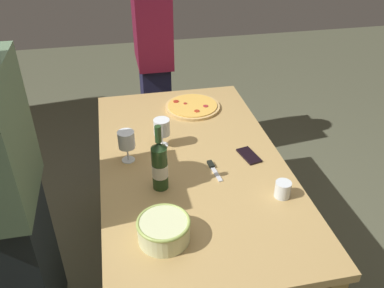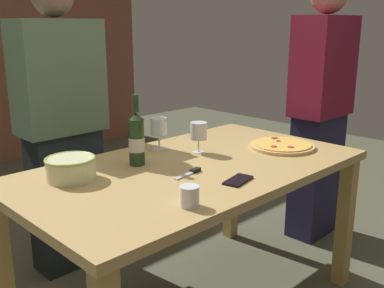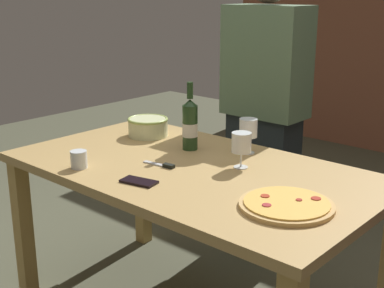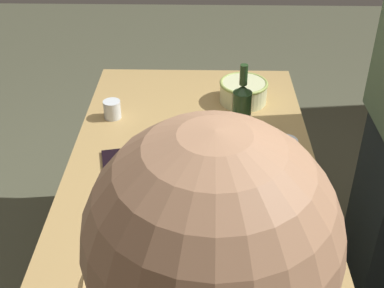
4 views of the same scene
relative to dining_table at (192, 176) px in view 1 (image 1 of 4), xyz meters
name	(u,v)px [view 1 (image 1 of 4)]	position (x,y,z in m)	size (l,w,h in m)	color
ground_plane	(192,263)	(0.00, 0.00, -0.66)	(8.00, 8.00, 0.00)	#53543F
dining_table	(192,176)	(0.00, 0.00, 0.00)	(1.60, 0.90, 0.75)	tan
pizza	(193,107)	(0.54, -0.11, 0.10)	(0.33, 0.33, 0.03)	tan
serving_bowl	(164,229)	(-0.49, 0.21, 0.14)	(0.21, 0.21, 0.09)	beige
wine_bottle	(160,165)	(-0.17, 0.18, 0.22)	(0.07, 0.07, 0.32)	#223E1D
wine_glass_near_pizza	(126,140)	(0.07, 0.31, 0.21)	(0.08, 0.08, 0.16)	white
wine_glass_by_bottle	(162,128)	(0.17, 0.12, 0.20)	(0.08, 0.08, 0.15)	white
cup_amber	(283,189)	(-0.34, -0.33, 0.13)	(0.07, 0.07, 0.08)	white
cell_phone	(249,156)	(-0.02, -0.29, 0.10)	(0.07, 0.14, 0.01)	black
pizza_knife	(213,168)	(-0.09, -0.09, 0.10)	(0.16, 0.04, 0.02)	silver
person_host	(153,59)	(1.18, 0.04, 0.18)	(0.42, 0.24, 1.65)	#1F1F3E
person_guest_left	(8,197)	(-0.19, 0.82, 0.16)	(0.46, 0.24, 1.62)	black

